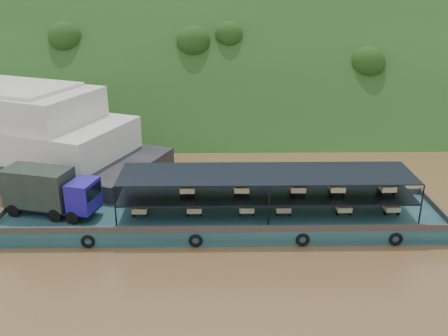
{
  "coord_description": "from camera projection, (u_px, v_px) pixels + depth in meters",
  "views": [
    {
      "loc": [
        -2.63,
        -37.95,
        18.87
      ],
      "look_at": [
        -2.0,
        3.0,
        3.2
      ],
      "focal_mm": 40.0,
      "sensor_mm": 36.0,
      "label": 1
    }
  ],
  "objects": [
    {
      "name": "ground",
      "position": [
        248.0,
        216.0,
        42.22
      ],
      "size": [
        160.0,
        160.0,
        0.0
      ],
      "primitive_type": "plane",
      "color": "brown",
      "rests_on": "ground"
    },
    {
      "name": "hillside",
      "position": [
        234.0,
        110.0,
        75.83
      ],
      "size": [
        140.0,
        39.6,
        39.6
      ],
      "primitive_type": "cube",
      "rotation": [
        0.79,
        0.0,
        0.0
      ],
      "color": "#1A3613",
      "rests_on": "ground"
    },
    {
      "name": "cargo_barge",
      "position": [
        202.0,
        212.0,
        40.13
      ],
      "size": [
        35.0,
        7.18,
        4.96
      ],
      "color": "#123140",
      "rests_on": "ground"
    }
  ]
}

